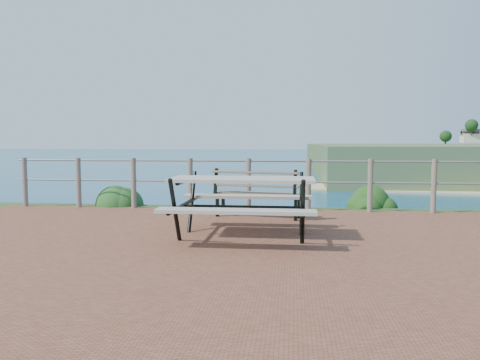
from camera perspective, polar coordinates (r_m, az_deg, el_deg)
The scene contains 7 objects.
ground at distance 5.84m, azimuth -2.10°, elevation -8.60°, with size 10.00×7.00×0.12m, color brown.
ocean at distance 205.62m, azimuth 6.24°, elevation 4.31°, with size 1200.00×1200.00×0.00m, color #166684.
safety_railing at distance 9.04m, azimuth 1.05°, elevation -0.18°, with size 9.40×0.10×1.00m.
picnic_table at distance 6.43m, azimuth 0.27°, elevation -2.58°, with size 1.96×1.70×0.83m.
park_bench at distance 8.16m, azimuth 2.20°, elevation -0.74°, with size 1.57×0.71×0.86m.
shrub_lip_west at distance 10.12m, azimuth -15.05°, elevation -3.09°, with size 0.85×0.85×0.62m, color #1E501E.
shrub_lip_east at distance 10.12m, azimuth 15.77°, elevation -3.10°, with size 0.88×0.88×0.66m, color #163D12.
Camera 1 is at (0.85, -5.62, 1.34)m, focal length 35.00 mm.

